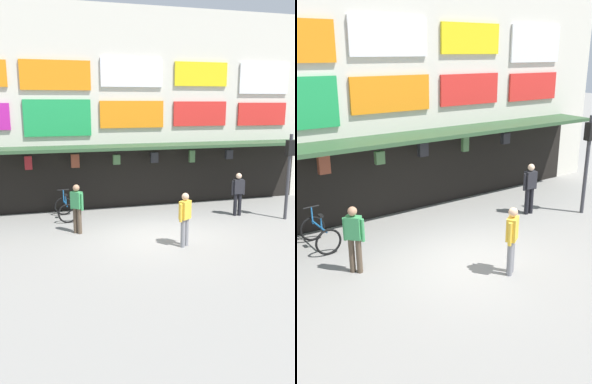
% 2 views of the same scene
% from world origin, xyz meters
% --- Properties ---
extents(ground_plane, '(80.00, 80.00, 0.00)m').
position_xyz_m(ground_plane, '(0.00, 0.00, 0.00)').
color(ground_plane, gray).
extents(shopfront, '(18.00, 2.60, 8.00)m').
position_xyz_m(shopfront, '(-0.00, 4.57, 3.96)').
color(shopfront, beige).
rests_on(shopfront, ground).
extents(traffic_light_far, '(0.29, 0.33, 3.20)m').
position_xyz_m(traffic_light_far, '(5.14, 0.61, 2.14)').
color(traffic_light_far, '#38383D').
rests_on(traffic_light_far, ground).
extents(bicycle_parked, '(0.81, 1.21, 1.05)m').
position_xyz_m(bicycle_parked, '(-2.87, 2.79, 0.39)').
color(bicycle_parked, black).
rests_on(bicycle_parked, ground).
extents(pedestrian_in_green, '(0.53, 0.26, 1.68)m').
position_xyz_m(pedestrian_in_green, '(3.61, 1.51, 0.95)').
color(pedestrian_in_green, black).
rests_on(pedestrian_in_green, ground).
extents(pedestrian_in_white, '(0.41, 0.41, 1.68)m').
position_xyz_m(pedestrian_in_white, '(-2.60, 0.98, 0.95)').
color(pedestrian_in_white, brown).
rests_on(pedestrian_in_white, ground).
extents(pedestrian_in_yellow, '(0.45, 0.39, 1.68)m').
position_xyz_m(pedestrian_in_yellow, '(0.44, -1.12, 0.95)').
color(pedestrian_in_yellow, gray).
rests_on(pedestrian_in_yellow, ground).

